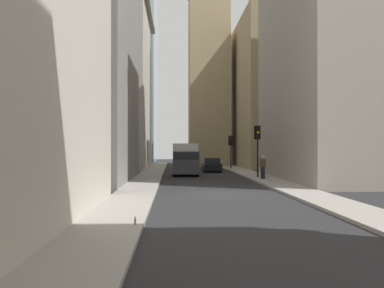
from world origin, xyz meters
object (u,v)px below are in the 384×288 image
delivery_truck (185,159)px  traffic_light_midblock (258,139)px  discarded_bottle (135,221)px  sedan_black (211,165)px  traffic_light_far_junction (231,144)px  pedestrian (263,166)px

delivery_truck → traffic_light_midblock: 7.98m
discarded_bottle → sedan_black: bearing=-9.3°
delivery_truck → sedan_black: (4.68, -2.80, -0.80)m
traffic_light_far_junction → sedan_black: bearing=149.5°
delivery_truck → discarded_bottle: (-26.06, 2.25, -1.21)m
sedan_black → discarded_bottle: bearing=170.7°
delivery_truck → sedan_black: size_ratio=1.50×
traffic_light_far_junction → pedestrian: traffic_light_far_junction is taller
sedan_black → pedestrian: size_ratio=2.44×
sedan_black → traffic_light_far_junction: traffic_light_far_junction is taller
delivery_truck → discarded_bottle: bearing=175.1°
sedan_black → traffic_light_midblock: size_ratio=1.05×
traffic_light_midblock → pedestrian: 2.60m
pedestrian → discarded_bottle: bearing=157.4°
sedan_black → pedestrian: (-11.74, -2.85, 0.44)m
pedestrian → discarded_bottle: 20.59m
pedestrian → delivery_truck: bearing=38.7°
delivery_truck → sedan_black: delivery_truck is taller
traffic_light_midblock → pedestrian: size_ratio=2.32×
sedan_black → traffic_light_midblock: 10.78m
sedan_black → delivery_truck: bearing=149.1°
sedan_black → discarded_bottle: (-30.73, 5.05, -0.42)m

